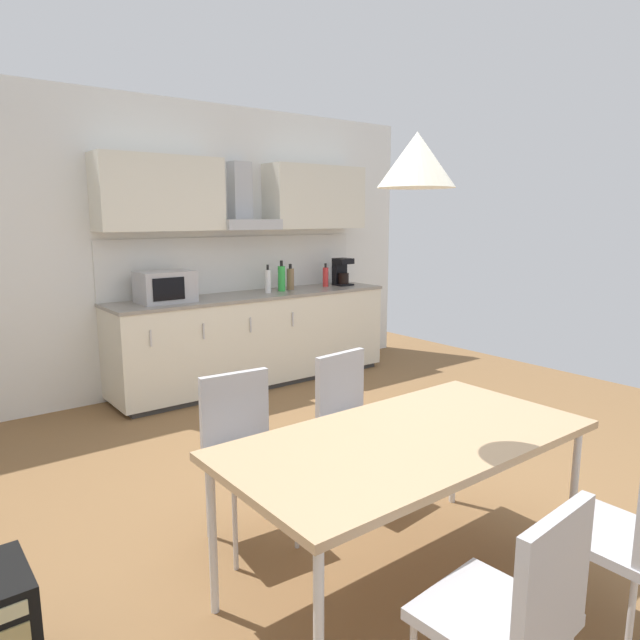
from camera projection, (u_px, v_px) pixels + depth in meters
ground_plane at (378, 510)px, 3.31m from camera, size 7.33×8.81×0.02m
wall_back at (163, 249)px, 5.39m from camera, size 5.87×0.10×2.74m
kitchen_counter at (255, 338)px, 5.74m from camera, size 2.90×0.65×0.91m
backsplash_tile at (238, 264)px, 5.84m from camera, size 2.88×0.02×0.56m
upper_wall_cabinets at (245, 197)px, 5.60m from camera, size 2.88×0.40×0.66m
microwave at (165, 287)px, 5.08m from camera, size 0.48×0.35×0.28m
coffee_maker at (341, 272)px, 6.34m from camera, size 0.18×0.19×0.30m
bottle_brown at (290, 279)px, 5.97m from camera, size 0.08×0.08×0.27m
bottle_white at (268, 281)px, 5.70m from camera, size 0.06×0.06×0.28m
bottle_red at (326, 277)px, 6.23m from camera, size 0.06×0.06×0.25m
bottle_green at (282, 278)px, 5.83m from camera, size 0.08×0.08×0.31m
dining_table at (408, 444)px, 2.52m from camera, size 1.69×0.85×0.72m
chair_far_right at (352, 411)px, 3.40m from camera, size 0.44×0.44×0.87m
chair_near_right at (634, 524)px, 2.15m from camera, size 0.40×0.40×0.87m
chair_near_left at (518, 606)px, 1.69m from camera, size 0.43×0.43×0.87m
chair_far_left at (243, 440)px, 2.95m from camera, size 0.43×0.43×0.87m
pendant_lamp at (417, 160)px, 2.30m from camera, size 0.32×0.32×0.22m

